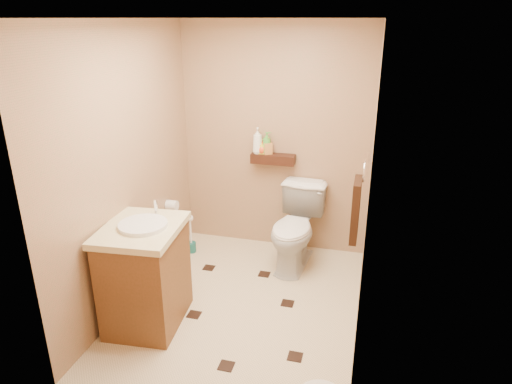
# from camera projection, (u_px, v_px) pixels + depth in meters

# --- Properties ---
(ground) EXTENTS (2.50, 2.50, 0.00)m
(ground) POSITION_uv_depth(u_px,v_px,m) (243.00, 305.00, 4.08)
(ground) COLOR beige
(ground) RESTS_ON ground
(wall_back) EXTENTS (2.00, 0.04, 2.40)m
(wall_back) POSITION_uv_depth(u_px,v_px,m) (275.00, 140.00, 4.78)
(wall_back) COLOR #9E7E5A
(wall_back) RESTS_ON ground
(wall_front) EXTENTS (2.00, 0.04, 2.40)m
(wall_front) POSITION_uv_depth(u_px,v_px,m) (177.00, 250.00, 2.52)
(wall_front) COLOR #9E7E5A
(wall_front) RESTS_ON ground
(wall_left) EXTENTS (0.04, 2.50, 2.40)m
(wall_left) POSITION_uv_depth(u_px,v_px,m) (129.00, 168.00, 3.89)
(wall_left) COLOR #9E7E5A
(wall_left) RESTS_ON ground
(wall_right) EXTENTS (0.04, 2.50, 2.40)m
(wall_right) POSITION_uv_depth(u_px,v_px,m) (369.00, 189.00, 3.41)
(wall_right) COLOR #9E7E5A
(wall_right) RESTS_ON ground
(ceiling) EXTENTS (2.00, 2.50, 0.02)m
(ceiling) POSITION_uv_depth(u_px,v_px,m) (239.00, 18.00, 3.22)
(ceiling) COLOR white
(ceiling) RESTS_ON wall_back
(wall_shelf) EXTENTS (0.46, 0.14, 0.10)m
(wall_shelf) POSITION_uv_depth(u_px,v_px,m) (273.00, 159.00, 4.77)
(wall_shelf) COLOR black
(wall_shelf) RESTS_ON wall_back
(floor_accents) EXTENTS (1.20, 1.43, 0.01)m
(floor_accents) POSITION_uv_depth(u_px,v_px,m) (245.00, 309.00, 4.01)
(floor_accents) COLOR black
(floor_accents) RESTS_ON ground
(toilet) EXTENTS (0.53, 0.84, 0.82)m
(toilet) POSITION_uv_depth(u_px,v_px,m) (296.00, 228.00, 4.61)
(toilet) COLOR white
(toilet) RESTS_ON ground
(vanity) EXTENTS (0.65, 0.77, 1.01)m
(vanity) POSITION_uv_depth(u_px,v_px,m) (145.00, 274.00, 3.71)
(vanity) COLOR brown
(vanity) RESTS_ON ground
(toilet_brush) EXTENTS (0.10, 0.10, 0.44)m
(toilet_brush) POSITION_uv_depth(u_px,v_px,m) (191.00, 239.00, 4.95)
(toilet_brush) COLOR #175E5A
(toilet_brush) RESTS_ON ground
(towel_ring) EXTENTS (0.12, 0.30, 0.76)m
(towel_ring) POSITION_uv_depth(u_px,v_px,m) (356.00, 207.00, 3.75)
(towel_ring) COLOR silver
(towel_ring) RESTS_ON wall_right
(toilet_paper) EXTENTS (0.12, 0.11, 0.12)m
(toilet_paper) POSITION_uv_depth(u_px,v_px,m) (172.00, 206.00, 4.67)
(toilet_paper) COLOR white
(toilet_paper) RESTS_ON wall_left
(bottle_a) EXTENTS (0.13, 0.13, 0.27)m
(bottle_a) POSITION_uv_depth(u_px,v_px,m) (258.00, 140.00, 4.74)
(bottle_a) COLOR white
(bottle_a) RESTS_ON wall_shelf
(bottle_b) EXTENTS (0.08, 0.08, 0.15)m
(bottle_b) POSITION_uv_depth(u_px,v_px,m) (261.00, 146.00, 4.75)
(bottle_b) COLOR yellow
(bottle_b) RESTS_ON wall_shelf
(bottle_c) EXTENTS (0.14, 0.14, 0.13)m
(bottle_c) POSITION_uv_depth(u_px,v_px,m) (262.00, 148.00, 4.76)
(bottle_c) COLOR #F14D1C
(bottle_c) RESTS_ON wall_shelf
(bottle_d) EXTENTS (0.11, 0.11, 0.23)m
(bottle_d) POSITION_uv_depth(u_px,v_px,m) (267.00, 143.00, 4.73)
(bottle_d) COLOR green
(bottle_d) RESTS_ON wall_shelf
(bottle_e) EXTENTS (0.12, 0.12, 0.18)m
(bottle_e) POSITION_uv_depth(u_px,v_px,m) (268.00, 145.00, 4.73)
(bottle_e) COLOR #C98543
(bottle_e) RESTS_ON wall_shelf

